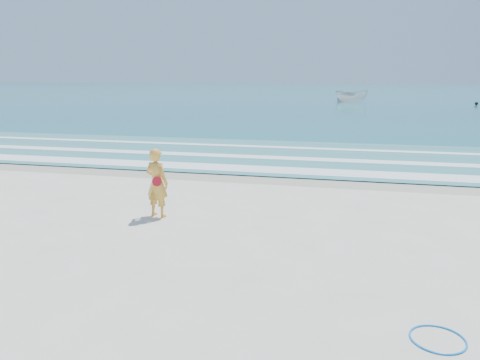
# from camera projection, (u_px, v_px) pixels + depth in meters

# --- Properties ---
(ground) EXTENTS (400.00, 400.00, 0.00)m
(ground) POSITION_uv_depth(u_px,v_px,m) (166.00, 265.00, 9.84)
(ground) COLOR silver
(ground) RESTS_ON ground
(wet_sand) EXTENTS (400.00, 2.40, 0.00)m
(wet_sand) POSITION_uv_depth(u_px,v_px,m) (253.00, 177.00, 18.38)
(wet_sand) COLOR #B2A893
(wet_sand) RESTS_ON ground
(ocean) EXTENTS (400.00, 190.00, 0.04)m
(ocean) POSITION_uv_depth(u_px,v_px,m) (337.00, 92.00, 109.47)
(ocean) COLOR #19727F
(ocean) RESTS_ON ground
(shallow) EXTENTS (400.00, 10.00, 0.01)m
(shallow) POSITION_uv_depth(u_px,v_px,m) (274.00, 155.00, 23.12)
(shallow) COLOR #59B7AD
(shallow) RESTS_ON ocean
(foam_near) EXTENTS (400.00, 1.40, 0.01)m
(foam_near) POSITION_uv_depth(u_px,v_px,m) (260.00, 169.00, 19.60)
(foam_near) COLOR white
(foam_near) RESTS_ON shallow
(foam_mid) EXTENTS (400.00, 0.90, 0.01)m
(foam_mid) POSITION_uv_depth(u_px,v_px,m) (271.00, 157.00, 22.35)
(foam_mid) COLOR white
(foam_mid) RESTS_ON shallow
(foam_far) EXTENTS (400.00, 0.60, 0.01)m
(foam_far) POSITION_uv_depth(u_px,v_px,m) (281.00, 147.00, 25.49)
(foam_far) COLOR white
(foam_far) RESTS_ON shallow
(hoop) EXTENTS (0.95, 0.95, 0.03)m
(hoop) POSITION_uv_depth(u_px,v_px,m) (438.00, 339.00, 7.07)
(hoop) COLOR #0C82E1
(hoop) RESTS_ON ground
(boat) EXTENTS (4.66, 1.79, 1.80)m
(boat) POSITION_uv_depth(u_px,v_px,m) (352.00, 96.00, 67.68)
(boat) COLOR silver
(boat) RESTS_ON ocean
(buoy) EXTENTS (0.43, 0.43, 0.43)m
(buoy) POSITION_uv_depth(u_px,v_px,m) (476.00, 103.00, 60.65)
(buoy) COLOR black
(buoy) RESTS_ON ocean
(woman) EXTENTS (0.81, 0.64, 1.95)m
(woman) POSITION_uv_depth(u_px,v_px,m) (157.00, 183.00, 13.04)
(woman) COLOR gold
(woman) RESTS_ON ground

